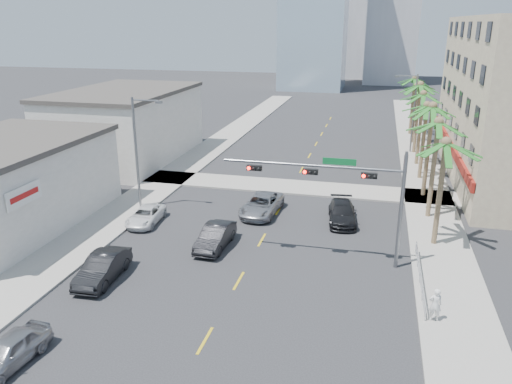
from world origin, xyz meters
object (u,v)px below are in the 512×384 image
traffic_signal_mast (348,186)px  car_lane_center (262,205)px  car_lane_right (342,213)px  pedestrian (435,305)px  car_parked_near (8,351)px  car_parked_mid (103,268)px  car_parked_far (146,216)px  car_lane_left (215,237)px

traffic_signal_mast → car_lane_center: traffic_signal_mast is taller
car_lane_right → pedestrian: size_ratio=2.77×
car_parked_near → car_lane_center: car_lane_center is taller
car_parked_near → car_parked_mid: bearing=95.4°
car_parked_far → car_parked_near: bearing=-89.1°
traffic_signal_mast → car_parked_mid: (-13.58, -5.72, -4.28)m
car_parked_near → car_parked_mid: size_ratio=0.88×
car_parked_far → car_lane_left: size_ratio=0.94×
car_parked_near → pedestrian: (18.54, 7.94, 0.33)m
car_lane_left → car_lane_right: bearing=41.3°
car_parked_near → pedestrian: bearing=28.6°
car_lane_left → car_parked_far: bearing=158.2°
car_parked_near → pedestrian: size_ratio=2.34×
car_lane_left → pedestrian: pedestrian is taller
traffic_signal_mast → pedestrian: traffic_signal_mast is taller
car_parked_far → car_lane_left: (6.44, -2.79, 0.16)m
car_lane_right → pedestrian: 13.72m
car_parked_mid → car_lane_right: car_parked_mid is taller
traffic_signal_mast → car_parked_near: traffic_signal_mast is taller
car_lane_left → car_parked_mid: bearing=-128.7°
car_parked_far → car_parked_mid: bearing=-84.7°
traffic_signal_mast → pedestrian: size_ratio=6.23×
car_lane_right → car_parked_far: bearing=-172.2°
traffic_signal_mast → car_parked_far: size_ratio=2.56×
pedestrian → car_lane_left: bearing=-33.8°
car_parked_mid → pedestrian: size_ratio=2.65×
car_parked_mid → pedestrian: pedestrian is taller
car_parked_far → car_lane_center: (8.07, 4.01, 0.15)m
traffic_signal_mast → car_parked_far: 15.94m
car_lane_center → car_lane_right: 6.33m
car_parked_near → car_parked_far: (-1.43, 16.67, -0.11)m
car_parked_mid → traffic_signal_mast: bearing=20.0°
car_lane_center → car_lane_right: size_ratio=1.10×
car_parked_far → car_lane_center: size_ratio=0.80×
car_lane_left → car_lane_right: 10.33m
traffic_signal_mast → car_lane_right: traffic_signal_mast is taller
car_parked_near → car_lane_left: bearing=75.6°
car_parked_near → car_parked_mid: car_parked_mid is taller
car_parked_near → car_lane_center: size_ratio=0.77×
car_parked_mid → car_parked_near: bearing=-92.9°
car_parked_near → car_lane_right: 24.23m
car_parked_near → car_lane_right: size_ratio=0.84×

